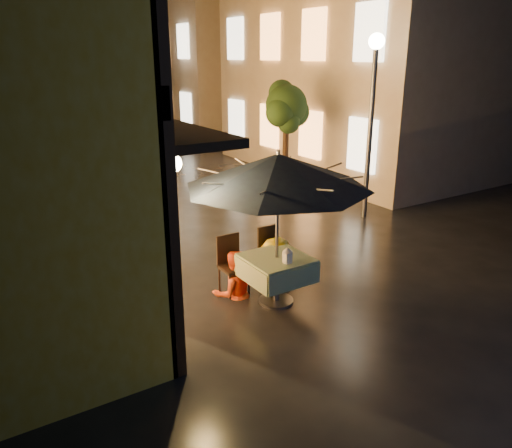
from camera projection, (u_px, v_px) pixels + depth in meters
ground at (321, 272)px, 9.11m from camera, size 90.00×90.00×0.00m
east_building_near at (374, 66)px, 17.01m from camera, size 7.30×9.30×6.80m
east_building_far at (215, 57)px, 26.12m from camera, size 7.30×10.30×7.30m
street_tree at (287, 109)px, 13.16m from camera, size 1.43×1.20×3.15m
streetlamp_near at (373, 94)px, 11.29m from camera, size 0.36×0.36×4.23m
streetlamp_far at (166, 76)px, 20.88m from camera, size 0.36×0.36×4.23m
cafe_table at (276, 268)px, 7.84m from camera, size 0.99×0.99×0.78m
patio_umbrella at (278, 171)px, 7.34m from camera, size 2.84×2.84×2.46m
cafe_chair_left at (231, 261)px, 8.24m from camera, size 0.42×0.42×0.97m
cafe_chair_right at (271, 251)px, 8.65m from camera, size 0.42×0.42×0.97m
table_lantern at (287, 255)px, 7.51m from camera, size 0.16×0.16×0.25m
person_orange at (233, 252)px, 8.04m from camera, size 0.82×0.69×1.49m
person_yellow at (277, 240)px, 8.38m from camera, size 1.20×0.93×1.64m
bicycle_0 at (138, 221)px, 10.51m from camera, size 1.82×1.25×0.90m
bicycle_1 at (110, 210)px, 11.08m from camera, size 1.70×0.74×0.99m
bicycle_2 at (103, 200)px, 11.82m from camera, size 1.98×1.14×0.98m
bicycle_3 at (99, 190)px, 12.84m from camera, size 1.59×0.52×0.94m
bicycle_4 at (68, 184)px, 13.24m from camera, size 2.01×1.05×1.01m
bicycle_5 at (72, 170)px, 14.70m from camera, size 1.88×0.60×1.11m
bicycle_6 at (53, 170)px, 15.06m from camera, size 1.89×1.04×0.94m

